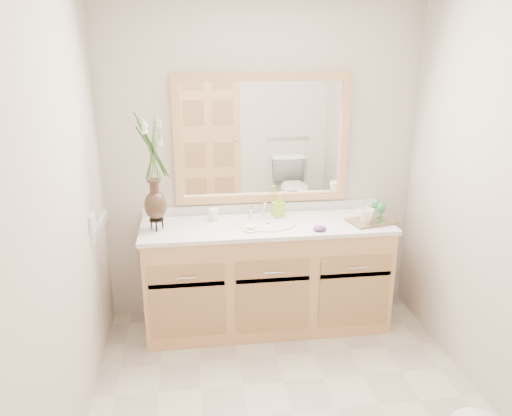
{
  "coord_description": "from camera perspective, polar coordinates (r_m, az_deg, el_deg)",
  "views": [
    {
      "loc": [
        -0.54,
        -2.38,
        2.08
      ],
      "look_at": [
        -0.13,
        0.65,
        1.07
      ],
      "focal_mm": 35.0,
      "sensor_mm": 36.0,
      "label": 1
    }
  ],
  "objects": [
    {
      "name": "floor",
      "position": [
        3.21,
        4.19,
        -22.29
      ],
      "size": [
        2.6,
        2.6,
        0.0
      ],
      "primitive_type": "plane",
      "color": "#BAAD9F",
      "rests_on": "ground"
    },
    {
      "name": "wall_back",
      "position": [
        3.83,
        0.67,
        4.88
      ],
      "size": [
        2.4,
        0.02,
        2.4
      ],
      "primitive_type": "cube",
      "color": "beige",
      "rests_on": "floor"
    },
    {
      "name": "wall_front",
      "position": [
        1.5,
        15.94,
        -18.65
      ],
      "size": [
        2.4,
        0.02,
        2.4
      ],
      "primitive_type": "cube",
      "color": "beige",
      "rests_on": "floor"
    },
    {
      "name": "wall_left",
      "position": [
        2.63,
        -21.77,
        -2.75
      ],
      "size": [
        0.02,
        2.6,
        2.4
      ],
      "primitive_type": "cube",
      "color": "beige",
      "rests_on": "floor"
    },
    {
      "name": "wall_right",
      "position": [
        3.08,
        27.19,
        -0.5
      ],
      "size": [
        0.02,
        2.6,
        2.4
      ],
      "primitive_type": "cube",
      "color": "beige",
      "rests_on": "floor"
    },
    {
      "name": "vanity",
      "position": [
        3.83,
        1.24,
        -7.85
      ],
      "size": [
        1.8,
        0.55,
        0.8
      ],
      "color": "tan",
      "rests_on": "floor"
    },
    {
      "name": "counter",
      "position": [
        3.67,
        1.29,
        -2.01
      ],
      "size": [
        1.84,
        0.57,
        0.03
      ],
      "primitive_type": "cube",
      "color": "white",
      "rests_on": "vanity"
    },
    {
      "name": "sink",
      "position": [
        3.66,
        1.33,
        -2.68
      ],
      "size": [
        0.38,
        0.34,
        0.23
      ],
      "color": "white",
      "rests_on": "counter"
    },
    {
      "name": "mirror",
      "position": [
        3.76,
        0.73,
        7.84
      ],
      "size": [
        1.32,
        0.04,
        0.97
      ],
      "color": "white",
      "rests_on": "wall_back"
    },
    {
      "name": "switch_plate",
      "position": [
        3.4,
        -18.19,
        -1.66
      ],
      "size": [
        0.02,
        0.12,
        0.12
      ],
      "primitive_type": "cube",
      "color": "white",
      "rests_on": "wall_left"
    },
    {
      "name": "flower_vase",
      "position": [
        3.47,
        -11.75,
        5.55
      ],
      "size": [
        0.18,
        0.18,
        0.76
      ],
      "rotation": [
        0.0,
        0.0,
        -0.16
      ],
      "color": "black",
      "rests_on": "counter"
    },
    {
      "name": "tumbler",
      "position": [
        3.73,
        -4.89,
        -0.76
      ],
      "size": [
        0.07,
        0.07,
        0.09
      ],
      "primitive_type": "cylinder",
      "color": "white",
      "rests_on": "counter"
    },
    {
      "name": "soap_dish",
      "position": [
        3.52,
        -0.6,
        -2.46
      ],
      "size": [
        0.1,
        0.1,
        0.03
      ],
      "color": "white",
      "rests_on": "counter"
    },
    {
      "name": "soap_bottle",
      "position": [
        3.79,
        2.56,
        0.16
      ],
      "size": [
        0.1,
        0.1,
        0.16
      ],
      "primitive_type": "imported",
      "rotation": [
        0.0,
        0.0,
        0.39
      ],
      "color": "#99D030",
      "rests_on": "counter"
    },
    {
      "name": "purple_dish",
      "position": [
        3.54,
        7.29,
        -2.33
      ],
      "size": [
        0.1,
        0.08,
        0.03
      ],
      "primitive_type": "ellipsoid",
      "rotation": [
        0.0,
        0.0,
        0.03
      ],
      "color": "#5D287A",
      "rests_on": "counter"
    },
    {
      "name": "tray",
      "position": [
        3.78,
        13.02,
        -1.49
      ],
      "size": [
        0.37,
        0.29,
        0.02
      ],
      "primitive_type": "cube",
      "rotation": [
        0.0,
        0.0,
        0.24
      ],
      "color": "brown",
      "rests_on": "counter"
    },
    {
      "name": "mug_left",
      "position": [
        3.7,
        12.46,
        -0.86
      ],
      "size": [
        0.13,
        0.12,
        0.11
      ],
      "primitive_type": "imported",
      "rotation": [
        0.0,
        0.0,
        0.21
      ],
      "color": "white",
      "rests_on": "tray"
    },
    {
      "name": "mug_right",
      "position": [
        3.8,
        13.28,
        -0.45
      ],
      "size": [
        0.11,
        0.11,
        0.1
      ],
      "primitive_type": "imported",
      "rotation": [
        0.0,
        0.0,
        0.16
      ],
      "color": "white",
      "rests_on": "tray"
    },
    {
      "name": "goblet_front",
      "position": [
        3.73,
        14.15,
        -0.12
      ],
      "size": [
        0.07,
        0.07,
        0.15
      ],
      "color": "#297D3D",
      "rests_on": "tray"
    },
    {
      "name": "goblet_back",
      "position": [
        3.82,
        13.59,
        0.27
      ],
      "size": [
        0.06,
        0.06,
        0.14
      ],
      "color": "#297D3D",
      "rests_on": "tray"
    }
  ]
}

